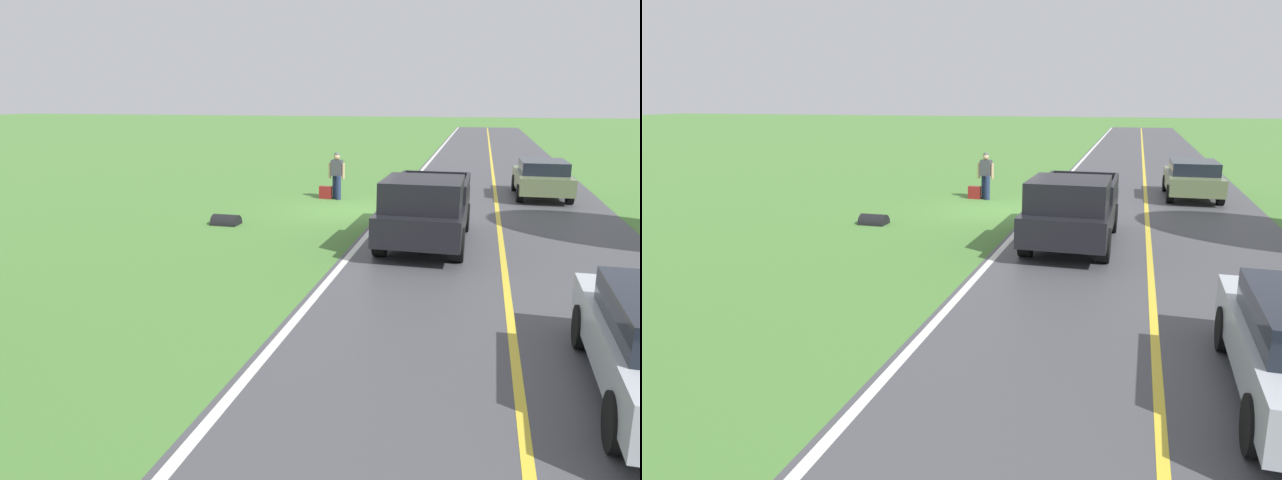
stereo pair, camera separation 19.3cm
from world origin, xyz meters
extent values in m
plane|color=#4C7F38|center=(0.00, 0.00, 0.00)|extent=(200.00, 200.00, 0.00)
cube|color=#47474C|center=(-4.65, 0.00, 0.00)|extent=(7.46, 120.00, 0.00)
cube|color=silver|center=(-1.10, 0.00, 0.01)|extent=(0.16, 117.60, 0.00)
cube|color=gold|center=(-4.65, 0.00, 0.01)|extent=(0.14, 117.60, 0.00)
cylinder|color=navy|center=(1.01, -1.93, 0.44)|extent=(0.18, 0.18, 0.88)
cylinder|color=navy|center=(1.22, -2.19, 0.44)|extent=(0.18, 0.18, 0.88)
cube|color=#3F3F47|center=(1.12, -2.06, 1.17)|extent=(0.42, 0.29, 0.58)
sphere|color=tan|center=(1.12, -2.06, 1.57)|extent=(0.23, 0.23, 0.23)
sphere|color=#4C564C|center=(1.12, -2.06, 1.65)|extent=(0.20, 0.20, 0.20)
cube|color=navy|center=(1.10, -2.26, 1.20)|extent=(0.33, 0.22, 0.44)
cylinder|color=tan|center=(0.86, -2.02, 1.06)|extent=(0.10, 0.10, 0.58)
cylinder|color=tan|center=(1.38, -2.06, 1.06)|extent=(0.10, 0.10, 0.58)
cube|color=maroon|center=(1.54, -2.04, 0.23)|extent=(0.47, 0.23, 0.47)
cube|color=black|center=(-2.72, 3.84, 0.75)|extent=(2.07, 5.42, 0.70)
cube|color=black|center=(-2.71, 5.03, 1.46)|extent=(1.87, 2.18, 0.72)
cube|color=black|center=(-2.71, 5.03, 1.53)|extent=(1.70, 1.32, 0.43)
cube|color=black|center=(-3.68, 2.78, 1.33)|extent=(0.14, 3.02, 0.45)
cube|color=black|center=(-1.80, 2.75, 1.33)|extent=(0.14, 3.02, 0.45)
cube|color=black|center=(-2.75, 1.25, 1.33)|extent=(1.84, 0.12, 0.45)
cylinder|color=black|center=(-3.60, 5.61, 0.40)|extent=(0.31, 0.80, 0.80)
cylinder|color=black|center=(-1.80, 5.58, 0.40)|extent=(0.31, 0.80, 0.80)
cylinder|color=black|center=(-3.64, 2.31, 0.40)|extent=(0.31, 0.80, 0.80)
cylinder|color=black|center=(-1.84, 2.28, 0.40)|extent=(0.31, 0.80, 0.80)
cylinder|color=black|center=(-5.63, 10.06, 0.33)|extent=(0.25, 0.66, 0.66)
cylinder|color=black|center=(-5.58, 12.86, 0.33)|extent=(0.25, 0.66, 0.66)
cube|color=#66754C|center=(-6.29, -4.55, 0.64)|extent=(1.91, 4.43, 0.62)
cube|color=black|center=(-6.29, -4.35, 1.18)|extent=(1.66, 2.40, 0.46)
cylinder|color=black|center=(-5.42, -5.94, 0.33)|extent=(0.25, 0.66, 0.66)
cylinder|color=black|center=(-7.11, -5.96, 0.33)|extent=(0.25, 0.66, 0.66)
cylinder|color=black|center=(-5.46, -3.14, 0.33)|extent=(0.25, 0.66, 0.66)
cylinder|color=black|center=(-7.15, -3.16, 0.33)|extent=(0.25, 0.66, 0.66)
cylinder|color=black|center=(3.25, 3.22, 0.00)|extent=(0.80, 0.60, 0.60)
camera|label=1|loc=(-3.98, 19.12, 3.70)|focal=33.04mm
camera|label=2|loc=(-4.16, 19.07, 3.70)|focal=33.04mm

